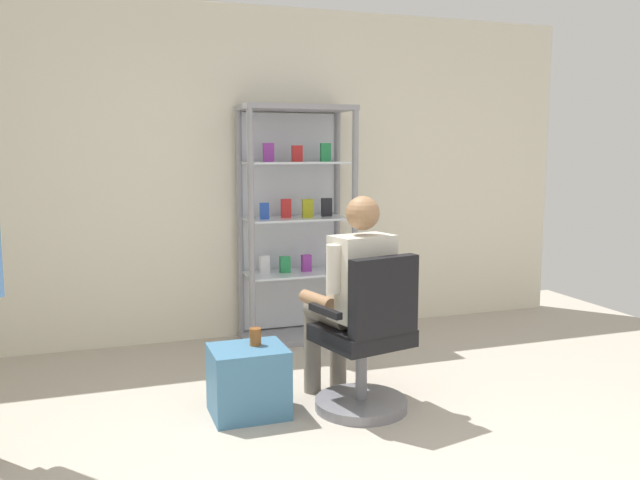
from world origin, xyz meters
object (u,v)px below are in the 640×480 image
object	(u,v)px
display_cabinet_main	(294,222)
office_chair	(367,348)
seated_shopkeeper	(352,290)
tea_glass	(255,337)
storage_crate	(248,381)

from	to	relation	value
display_cabinet_main	office_chair	world-z (taller)	display_cabinet_main
seated_shopkeeper	tea_glass	world-z (taller)	seated_shopkeeper
display_cabinet_main	office_chair	distance (m)	1.77
storage_crate	tea_glass	world-z (taller)	tea_glass
seated_shopkeeper	storage_crate	size ratio (longest dim) A/B	2.94
office_chair	seated_shopkeeper	xyz separation A→B (m)	(-0.04, 0.16, 0.32)
seated_shopkeeper	office_chair	bearing A→B (deg)	-77.09
display_cabinet_main	seated_shopkeeper	distance (m)	1.54
office_chair	seated_shopkeeper	bearing A→B (deg)	102.91
display_cabinet_main	storage_crate	size ratio (longest dim) A/B	4.34
storage_crate	seated_shopkeeper	bearing A→B (deg)	-3.13
office_chair	tea_glass	size ratio (longest dim) A/B	9.36
seated_shopkeeper	tea_glass	bearing A→B (deg)	173.70
display_cabinet_main	tea_glass	size ratio (longest dim) A/B	18.52
display_cabinet_main	office_chair	bearing A→B (deg)	-92.43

